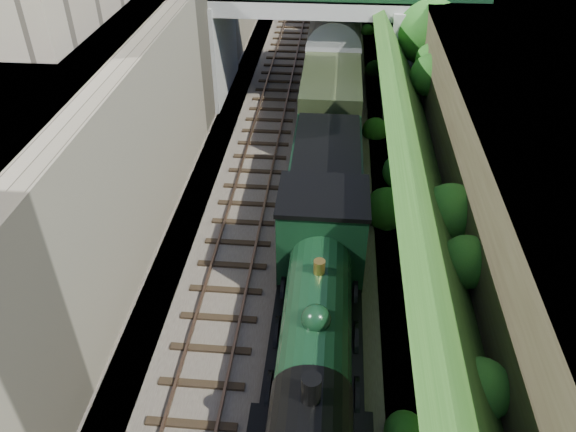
{
  "coord_description": "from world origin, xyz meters",
  "views": [
    {
      "loc": [
        1.37,
        -6.6,
        13.6
      ],
      "look_at": [
        0.0,
        8.84,
        2.32
      ],
      "focal_mm": 35.0,
      "sensor_mm": 36.0,
      "label": 1
    }
  ],
  "objects": [
    {
      "name": "trackbed",
      "position": [
        0.0,
        20.0,
        0.1
      ],
      "size": [
        10.0,
        90.0,
        0.2
      ],
      "primitive_type": "cube",
      "color": "#473F38",
      "rests_on": "ground"
    },
    {
      "name": "coach_front",
      "position": [
        1.2,
        24.77,
        2.05
      ],
      "size": [
        2.9,
        18.0,
        3.7
      ],
      "color": "black",
      "rests_on": "trackbed"
    },
    {
      "name": "tender",
      "position": [
        1.2,
        12.17,
        1.62
      ],
      "size": [
        2.7,
        6.0,
        3.05
      ],
      "color": "black",
      "rests_on": "trackbed"
    },
    {
      "name": "street_plateau_right",
      "position": [
        9.5,
        20.0,
        3.12
      ],
      "size": [
        8.0,
        90.0,
        6.25
      ],
      "primitive_type": "cube",
      "color": "#262628",
      "rests_on": "ground"
    },
    {
      "name": "retaining_wall",
      "position": [
        -5.5,
        20.0,
        3.5
      ],
      "size": [
        1.0,
        90.0,
        7.0
      ],
      "primitive_type": "cube",
      "color": "#756B56",
      "rests_on": "ground"
    },
    {
      "name": "street_plateau_left",
      "position": [
        -9.0,
        20.0,
        3.5
      ],
      "size": [
        6.0,
        90.0,
        7.0
      ],
      "primitive_type": "cube",
      "color": "#262628",
      "rests_on": "ground"
    },
    {
      "name": "road_bridge",
      "position": [
        0.94,
        24.0,
        4.08
      ],
      "size": [
        16.0,
        6.4,
        7.25
      ],
      "color": "gray",
      "rests_on": "ground"
    },
    {
      "name": "track_left",
      "position": [
        -2.0,
        20.0,
        0.25
      ],
      "size": [
        2.5,
        90.0,
        0.2
      ],
      "color": "black",
      "rests_on": "trackbed"
    },
    {
      "name": "locomotive",
      "position": [
        1.2,
        4.8,
        1.89
      ],
      "size": [
        3.1,
        10.22,
        3.83
      ],
      "color": "black",
      "rests_on": "trackbed"
    },
    {
      "name": "tree",
      "position": [
        5.91,
        21.88,
        4.65
      ],
      "size": [
        3.6,
        3.8,
        6.6
      ],
      "color": "black",
      "rests_on": "ground"
    },
    {
      "name": "embankment_slope",
      "position": [
        5.0,
        17.13,
        2.75
      ],
      "size": [
        4.39,
        90.0,
        6.36
      ],
      "color": "#1E4714",
      "rests_on": "ground"
    },
    {
      "name": "track_right",
      "position": [
        1.2,
        20.0,
        0.25
      ],
      "size": [
        2.5,
        90.0,
        0.2
      ],
      "color": "black",
      "rests_on": "trackbed"
    }
  ]
}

